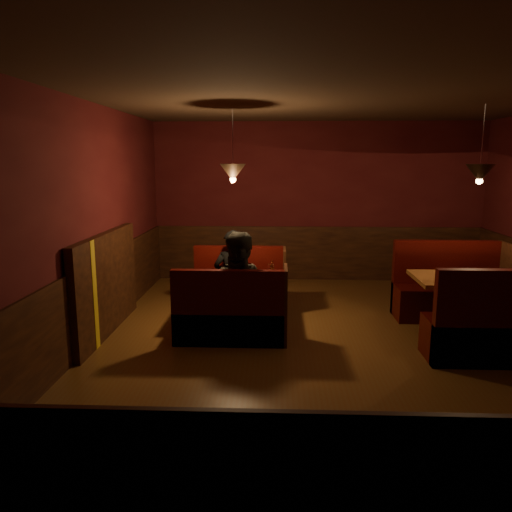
{
  "coord_description": "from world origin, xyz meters",
  "views": [
    {
      "loc": [
        -0.74,
        -5.72,
        2.19
      ],
      "look_at": [
        -1.02,
        0.8,
        0.95
      ],
      "focal_mm": 35.0,
      "sensor_mm": 36.0,
      "label": 1
    }
  ],
  "objects_px": {
    "main_table": "(235,287)",
    "diner_b": "(243,272)",
    "second_bench_near": "(500,333)",
    "main_bench_far": "(240,290)",
    "second_table": "(470,293)",
    "diner_a": "(233,259)",
    "main_bench_near": "(231,319)",
    "second_bench_far": "(449,294)"
  },
  "relations": [
    {
      "from": "second_table",
      "to": "second_bench_far",
      "type": "height_order",
      "value": "second_bench_far"
    },
    {
      "from": "diner_b",
      "to": "diner_a",
      "type": "bearing_deg",
      "value": 97.95
    },
    {
      "from": "main_table",
      "to": "main_bench_far",
      "type": "relative_size",
      "value": 0.91
    },
    {
      "from": "main_bench_far",
      "to": "second_table",
      "type": "bearing_deg",
      "value": -20.19
    },
    {
      "from": "diner_a",
      "to": "main_bench_near",
      "type": "bearing_deg",
      "value": 93.06
    },
    {
      "from": "second_bench_near",
      "to": "diner_a",
      "type": "xyz_separation_m",
      "value": [
        -3.09,
        1.83,
        0.44
      ]
    },
    {
      "from": "main_table",
      "to": "second_bench_near",
      "type": "height_order",
      "value": "second_bench_near"
    },
    {
      "from": "second_table",
      "to": "diner_b",
      "type": "relative_size",
      "value": 0.81
    },
    {
      "from": "main_table",
      "to": "second_bench_near",
      "type": "bearing_deg",
      "value": -21.74
    },
    {
      "from": "main_table",
      "to": "diner_b",
      "type": "distance_m",
      "value": 0.66
    },
    {
      "from": "second_table",
      "to": "diner_b",
      "type": "xyz_separation_m",
      "value": [
        -2.84,
        -0.17,
        0.28
      ]
    },
    {
      "from": "main_table",
      "to": "diner_b",
      "type": "relative_size",
      "value": 0.74
    },
    {
      "from": "main_table",
      "to": "diner_b",
      "type": "xyz_separation_m",
      "value": [
        0.15,
        -0.55,
        0.33
      ]
    },
    {
      "from": "diner_a",
      "to": "main_bench_far",
      "type": "bearing_deg",
      "value": -138.89
    },
    {
      "from": "main_bench_far",
      "to": "diner_b",
      "type": "distance_m",
      "value": 1.39
    },
    {
      "from": "second_table",
      "to": "diner_b",
      "type": "height_order",
      "value": "diner_b"
    },
    {
      "from": "main_table",
      "to": "diner_a",
      "type": "relative_size",
      "value": 0.8
    },
    {
      "from": "second_bench_near",
      "to": "main_table",
      "type": "bearing_deg",
      "value": 158.26
    },
    {
      "from": "main_table",
      "to": "main_bench_near",
      "type": "bearing_deg",
      "value": -88.93
    },
    {
      "from": "second_table",
      "to": "main_table",
      "type": "bearing_deg",
      "value": 172.71
    },
    {
      "from": "second_bench_far",
      "to": "second_bench_near",
      "type": "distance_m",
      "value": 1.64
    },
    {
      "from": "main_table",
      "to": "second_table",
      "type": "bearing_deg",
      "value": -7.29
    },
    {
      "from": "second_bench_near",
      "to": "second_bench_far",
      "type": "bearing_deg",
      "value": 90.0
    },
    {
      "from": "second_table",
      "to": "diner_a",
      "type": "height_order",
      "value": "diner_a"
    },
    {
      "from": "second_bench_far",
      "to": "diner_a",
      "type": "relative_size",
      "value": 0.97
    },
    {
      "from": "main_table",
      "to": "main_bench_near",
      "type": "height_order",
      "value": "main_bench_near"
    },
    {
      "from": "main_bench_far",
      "to": "diner_a",
      "type": "bearing_deg",
      "value": -137.99
    },
    {
      "from": "second_bench_near",
      "to": "diner_a",
      "type": "height_order",
      "value": "diner_a"
    },
    {
      "from": "second_bench_near",
      "to": "diner_b",
      "type": "relative_size",
      "value": 0.89
    },
    {
      "from": "main_bench_near",
      "to": "second_bench_near",
      "type": "xyz_separation_m",
      "value": [
        3.0,
        -0.49,
        0.05
      ]
    },
    {
      "from": "main_bench_far",
      "to": "diner_a",
      "type": "height_order",
      "value": "diner_a"
    },
    {
      "from": "second_bench_near",
      "to": "main_bench_near",
      "type": "bearing_deg",
      "value": 170.72
    },
    {
      "from": "main_bench_near",
      "to": "diner_a",
      "type": "height_order",
      "value": "diner_a"
    },
    {
      "from": "second_bench_far",
      "to": "main_bench_far",
      "type": "bearing_deg",
      "value": 174.83
    },
    {
      "from": "main_bench_far",
      "to": "second_table",
      "type": "distance_m",
      "value": 3.18
    },
    {
      "from": "second_bench_near",
      "to": "diner_b",
      "type": "distance_m",
      "value": 2.98
    },
    {
      "from": "diner_b",
      "to": "main_bench_far",
      "type": "bearing_deg",
      "value": 93.13
    },
    {
      "from": "second_bench_near",
      "to": "diner_b",
      "type": "bearing_deg",
      "value": 167.27
    },
    {
      "from": "main_bench_far",
      "to": "second_bench_near",
      "type": "distance_m",
      "value": 3.56
    },
    {
      "from": "main_bench_far",
      "to": "second_table",
      "type": "height_order",
      "value": "main_bench_far"
    },
    {
      "from": "second_bench_far",
      "to": "diner_b",
      "type": "height_order",
      "value": "diner_b"
    },
    {
      "from": "diner_b",
      "to": "main_bench_near",
      "type": "bearing_deg",
      "value": -132.87
    }
  ]
}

